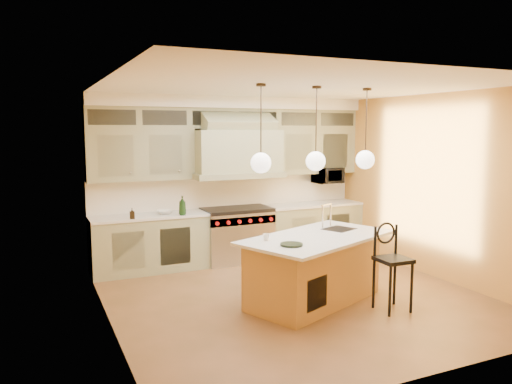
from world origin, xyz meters
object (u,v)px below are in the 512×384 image
range (237,234)px  counter_stool (392,261)px  kitchen_island (314,268)px  microwave (328,175)px

range → counter_stool: bearing=-73.7°
range → kitchen_island: (0.15, -2.39, -0.01)m
range → kitchen_island: 2.40m
range → counter_stool: (0.90, -3.07, 0.16)m
kitchen_island → counter_stool: (0.75, -0.68, 0.17)m
counter_stool → microwave: microwave is taller
range → microwave: microwave is taller
kitchen_island → microwave: (1.80, 2.50, 0.98)m
kitchen_island → counter_stool: size_ratio=2.14×
kitchen_island → microwave: 3.23m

